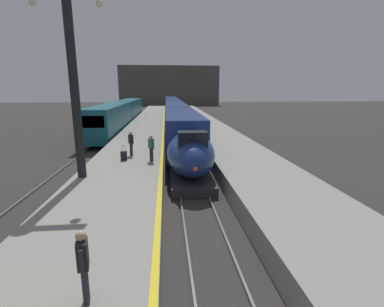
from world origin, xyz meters
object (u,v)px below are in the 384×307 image
Objects in this scene: passenger_mid_platform at (83,261)px; rolling_suitcase at (124,156)px; station_column_mid at (72,66)px; regional_train_adjacent at (122,113)px; passenger_near_edge at (151,146)px; passenger_far_waiting at (131,142)px; highspeed_train_main at (174,110)px.

passenger_mid_platform is 12.69m from rolling_suitcase.
rolling_suitcase is at bearing 63.77° from station_column_mid.
regional_train_adjacent is 21.66× the size of passenger_mid_platform.
station_column_mid is 5.56× the size of passenger_mid_platform.
passenger_far_waiting is at bearing 130.29° from passenger_near_edge.
station_column_mid reaches higher than passenger_mid_platform.
passenger_near_edge is (3.50, 3.04, -4.65)m from station_column_mid.
highspeed_train_main is 44.07× the size of passenger_mid_platform.
passenger_near_edge is at bearing -94.27° from highspeed_train_main.
passenger_near_edge is (-2.40, -32.18, 0.06)m from highspeed_train_main.
regional_train_adjacent is 26.74m from passenger_near_edge.
passenger_mid_platform is at bearing -82.73° from regional_train_adjacent.
highspeed_train_main is 44.55m from passenger_mid_platform.
regional_train_adjacent is at bearing 99.80° from passenger_far_waiting.
regional_train_adjacent is at bearing 94.31° from station_column_mid.
passenger_mid_platform is at bearing -73.69° from station_column_mid.
passenger_near_edge is at bearing 41.00° from station_column_mid.
highspeed_train_main is 44.07× the size of passenger_near_edge.
highspeed_train_main reaches higher than passenger_mid_platform.
passenger_near_edge is 1.00× the size of passenger_far_waiting.
rolling_suitcase is (-1.81, 0.38, -0.69)m from passenger_near_edge.
station_column_mid reaches higher than highspeed_train_main.
passenger_near_edge is at bearing 86.26° from passenger_mid_platform.
highspeed_train_main reaches higher than rolling_suitcase.
passenger_far_waiting is (2.01, 4.79, -4.65)m from station_column_mid.
station_column_mid is (2.20, -29.16, 4.56)m from regional_train_adjacent.
passenger_far_waiting is (-3.89, -30.43, 0.06)m from highspeed_train_main.
passenger_mid_platform is (2.70, -9.21, -4.65)m from station_column_mid.
rolling_suitcase is at bearing 168.14° from passenger_near_edge.
regional_train_adjacent is 37.27× the size of rolling_suitcase.
highspeed_train_main is 44.07× the size of passenger_far_waiting.
passenger_mid_platform and passenger_far_waiting have the same top height.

